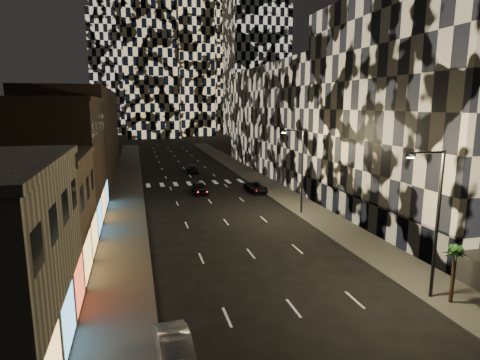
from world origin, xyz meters
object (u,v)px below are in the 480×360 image
streetlight_near (435,215)px  car_dark_midlane (200,188)px  streetlight_far (300,165)px  palm_tree (455,256)px  car_silver_parked (175,351)px  car_dark_oncoming (193,168)px  car_dark_rightlane (256,187)px

streetlight_near → car_dark_midlane: size_ratio=2.00×
streetlight_far → car_dark_midlane: 16.16m
streetlight_near → palm_tree: size_ratio=2.55×
streetlight_far → palm_tree: (0.89, -20.92, -2.29)m
car_silver_parked → car_dark_oncoming: (8.17, 52.46, 0.01)m
car_dark_midlane → car_dark_oncoming: car_dark_midlane is taller
car_dark_oncoming → car_dark_rightlane: bearing=112.9°
streetlight_far → car_dark_rightlane: 12.71m
car_dark_rightlane → car_dark_oncoming: bearing=104.1°
car_dark_oncoming → palm_tree: size_ratio=1.39×
car_dark_oncoming → car_silver_parked: bearing=85.8°
car_silver_parked → car_dark_oncoming: size_ratio=0.87×
car_dark_rightlane → palm_tree: palm_tree is taller
car_silver_parked → palm_tree: palm_tree is taller
car_silver_parked → palm_tree: bearing=2.0°
car_dark_rightlane → streetlight_far: bearing=-87.6°
car_dark_oncoming → streetlight_far: bearing=108.5°
car_dark_rightlane → car_silver_parked: bearing=-116.7°
car_dark_midlane → car_silver_parked: bearing=-100.9°
car_silver_parked → car_dark_rightlane: size_ratio=0.91×
streetlight_near → car_dark_midlane: bearing=105.1°
streetlight_far → streetlight_near: bearing=-90.0°
car_silver_parked → car_dark_oncoming: 53.09m
car_dark_oncoming → car_dark_rightlane: size_ratio=1.04×
streetlight_far → car_dark_oncoming: streetlight_far is taller
car_dark_midlane → car_dark_rightlane: car_dark_midlane is taller
car_dark_rightlane → palm_tree: bearing=-90.2°
car_dark_midlane → car_dark_oncoming: 17.33m
streetlight_near → palm_tree: 2.62m
car_dark_oncoming → car_dark_rightlane: (6.03, -18.26, -0.06)m
streetlight_far → car_dark_midlane: size_ratio=2.00×
car_silver_parked → palm_tree: size_ratio=1.21×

